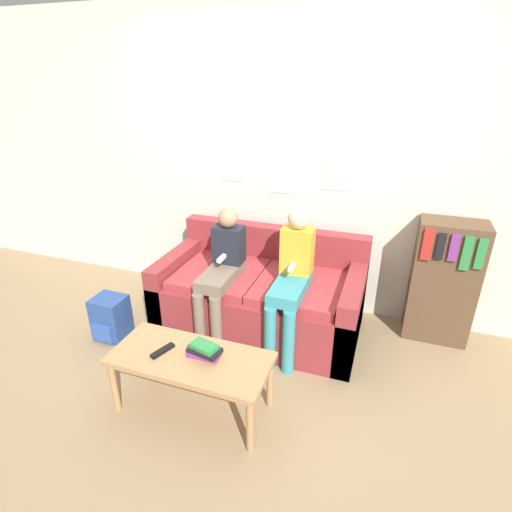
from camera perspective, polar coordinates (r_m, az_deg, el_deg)
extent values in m
plane|color=#937A56|center=(3.17, -2.69, -15.14)|extent=(10.00, 10.00, 0.00)
cube|color=silver|center=(3.56, 3.76, 12.78)|extent=(8.00, 0.06, 2.60)
cube|color=silver|center=(3.68, -3.47, 13.17)|extent=(0.25, 0.00, 0.33)
cube|color=white|center=(3.54, 3.57, 11.39)|extent=(0.26, 0.00, 0.31)
cube|color=white|center=(3.43, 11.15, 11.96)|extent=(0.22, 0.00, 0.34)
cube|color=maroon|center=(3.44, 0.56, -6.97)|extent=(1.67, 0.89, 0.45)
cube|color=maroon|center=(3.58, 2.57, 1.54)|extent=(1.67, 0.14, 0.36)
cube|color=maroon|center=(3.69, -10.77, -3.69)|extent=(0.14, 0.89, 0.61)
cube|color=maroon|center=(3.27, 13.49, -7.94)|extent=(0.14, 0.89, 0.61)
cube|color=#A1343A|center=(3.40, -5.09, -2.49)|extent=(0.68, 0.73, 0.07)
cube|color=#A1343A|center=(3.20, 6.20, -4.36)|extent=(0.68, 0.73, 0.07)
cube|color=#AD7F51|center=(2.61, -9.34, -14.29)|extent=(1.01, 0.45, 0.04)
cylinder|color=#AD7F51|center=(2.85, -19.56, -17.21)|extent=(0.04, 0.04, 0.38)
cylinder|color=#AD7F51|center=(2.48, -0.88, -23.09)|extent=(0.04, 0.04, 0.38)
cylinder|color=#AD7F51|center=(3.07, -15.23, -13.10)|extent=(0.04, 0.04, 0.38)
cylinder|color=#AD7F51|center=(2.73, 1.99, -17.60)|extent=(0.04, 0.04, 0.38)
cylinder|color=#756656|center=(3.17, -8.02, -9.54)|extent=(0.09, 0.09, 0.52)
cylinder|color=#756656|center=(3.12, -5.69, -10.08)|extent=(0.09, 0.09, 0.52)
cube|color=#756656|center=(3.20, -4.95, -2.66)|extent=(0.23, 0.55, 0.09)
cube|color=#1E232D|center=(3.25, -3.90, 1.67)|extent=(0.24, 0.16, 0.31)
sphere|color=tan|center=(3.17, -4.02, 5.48)|extent=(0.16, 0.16, 0.16)
cube|color=white|center=(3.15, -4.94, -0.35)|extent=(0.03, 0.12, 0.03)
cylinder|color=teal|center=(2.99, 2.00, -11.70)|extent=(0.09, 0.09, 0.52)
cylinder|color=teal|center=(2.95, 4.65, -12.21)|extent=(0.09, 0.09, 0.52)
cube|color=teal|center=(3.03, 4.97, -4.32)|extent=(0.23, 0.55, 0.09)
cube|color=gold|center=(3.08, 5.92, 0.78)|extent=(0.24, 0.16, 0.36)
sphere|color=beige|center=(2.98, 6.13, 5.37)|extent=(0.17, 0.17, 0.17)
cube|color=white|center=(2.97, 5.15, -1.60)|extent=(0.03, 0.12, 0.03)
cube|color=black|center=(2.66, -13.20, -13.02)|extent=(0.09, 0.17, 0.02)
cube|color=#7A3389|center=(2.59, -7.39, -13.62)|extent=(0.21, 0.11, 0.03)
cube|color=black|center=(2.56, -7.32, -13.20)|extent=(0.22, 0.14, 0.03)
cube|color=#2D8442|center=(2.54, -7.44, -12.67)|extent=(0.19, 0.14, 0.03)
cube|color=brown|center=(3.53, 25.15, -3.37)|extent=(0.49, 0.29, 1.02)
cube|color=red|center=(3.23, 23.29, 1.50)|extent=(0.07, 0.02, 0.25)
cube|color=black|center=(3.24, 24.86, 1.25)|extent=(0.06, 0.02, 0.21)
cube|color=#7A3389|center=(3.25, 26.44, 1.05)|extent=(0.06, 0.02, 0.21)
cube|color=#2D8442|center=(3.28, 27.89, 0.31)|extent=(0.06, 0.02, 0.27)
cube|color=#2D8442|center=(3.29, 29.45, 0.22)|extent=(0.06, 0.02, 0.24)
cube|color=#284789|center=(3.55, -19.99, -8.27)|extent=(0.26, 0.23, 0.37)
cube|color=#3055A5|center=(3.52, -21.10, -10.30)|extent=(0.18, 0.03, 0.15)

